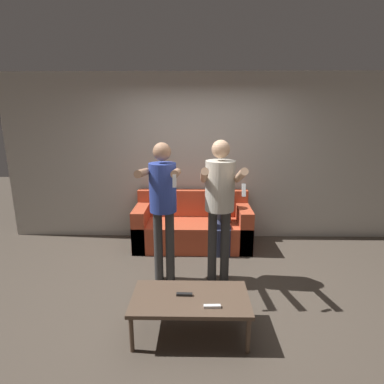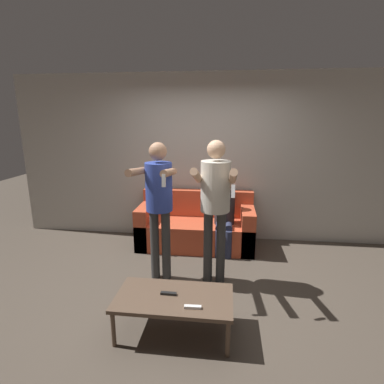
{
  "view_description": "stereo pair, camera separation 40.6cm",
  "coord_description": "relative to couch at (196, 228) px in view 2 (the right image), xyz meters",
  "views": [
    {
      "loc": [
        -0.05,
        -3.14,
        2.0
      ],
      "look_at": [
        -0.12,
        0.8,
        1.02
      ],
      "focal_mm": 28.0,
      "sensor_mm": 36.0,
      "label": 1
    },
    {
      "loc": [
        0.35,
        -3.12,
        2.0
      ],
      "look_at": [
        -0.12,
        0.8,
        1.02
      ],
      "focal_mm": 28.0,
      "sensor_mm": 36.0,
      "label": 2
    }
  ],
  "objects": [
    {
      "name": "ground_plane",
      "position": [
        0.12,
        -1.36,
        -0.29
      ],
      "size": [
        14.0,
        14.0,
        0.0
      ],
      "primitive_type": "plane",
      "color": "#4C4238"
    },
    {
      "name": "wall_back",
      "position": [
        0.12,
        0.41,
        1.06
      ],
      "size": [
        6.4,
        0.06,
        2.7
      ],
      "color": "#B7B2A8",
      "rests_on": "ground_plane"
    },
    {
      "name": "couch",
      "position": [
        0.0,
        0.0,
        0.0
      ],
      "size": [
        1.8,
        0.76,
        0.85
      ],
      "color": "#C64C2D",
      "rests_on": "ground_plane"
    },
    {
      "name": "person_standing_left",
      "position": [
        -0.34,
        -1.09,
        0.8
      ],
      "size": [
        0.44,
        0.73,
        1.73
      ],
      "color": "#383838",
      "rests_on": "ground_plane"
    },
    {
      "name": "person_standing_right",
      "position": [
        0.34,
        -1.09,
        0.82
      ],
      "size": [
        0.47,
        0.75,
        1.76
      ],
      "color": "#383838",
      "rests_on": "ground_plane"
    },
    {
      "name": "person_seated",
      "position": [
        0.44,
        -0.14,
        0.34
      ],
      "size": [
        0.31,
        0.53,
        1.15
      ],
      "color": "#282D47",
      "rests_on": "ground_plane"
    },
    {
      "name": "coffee_table",
      "position": [
        0.01,
        -2.04,
        0.05
      ],
      "size": [
        1.09,
        0.57,
        0.38
      ],
      "color": "brown",
      "rests_on": "ground_plane"
    },
    {
      "name": "remote_near",
      "position": [
        0.2,
        -2.2,
        0.1
      ],
      "size": [
        0.15,
        0.04,
        0.02
      ],
      "color": "white",
      "rests_on": "coffee_table"
    },
    {
      "name": "remote_far",
      "position": [
        -0.05,
        -2.02,
        0.1
      ],
      "size": [
        0.15,
        0.04,
        0.02
      ],
      "color": "black",
      "rests_on": "coffee_table"
    }
  ]
}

